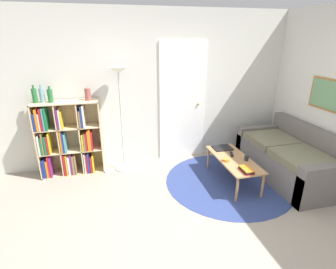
{
  "coord_description": "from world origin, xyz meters",
  "views": [
    {
      "loc": [
        -0.98,
        -2.11,
        2.16
      ],
      "look_at": [
        -0.13,
        1.25,
        0.85
      ],
      "focal_mm": 28.0,
      "sensor_mm": 36.0,
      "label": 1
    }
  ],
  "objects_px": {
    "vase_on_shelf": "(88,94)",
    "bottle_left": "(34,95)",
    "coffee_table": "(234,161)",
    "couch": "(291,159)",
    "cup": "(246,158)",
    "bottle_right": "(50,96)",
    "bookshelf": "(68,141)",
    "laptop": "(222,148)",
    "floor_lamp": "(119,87)",
    "bottle_middle": "(42,95)",
    "bowl": "(226,160)"
  },
  "relations": [
    {
      "from": "bowl",
      "to": "vase_on_shelf",
      "type": "relative_size",
      "value": 0.54
    },
    {
      "from": "vase_on_shelf",
      "to": "bottle_left",
      "type": "bearing_deg",
      "value": 178.92
    },
    {
      "from": "cup",
      "to": "bottle_left",
      "type": "bearing_deg",
      "value": 160.82
    },
    {
      "from": "couch",
      "to": "vase_on_shelf",
      "type": "height_order",
      "value": "vase_on_shelf"
    },
    {
      "from": "coffee_table",
      "to": "laptop",
      "type": "height_order",
      "value": "laptop"
    },
    {
      "from": "couch",
      "to": "cup",
      "type": "xyz_separation_m",
      "value": [
        -0.85,
        -0.06,
        0.14
      ]
    },
    {
      "from": "laptop",
      "to": "bottle_right",
      "type": "xyz_separation_m",
      "value": [
        -2.63,
        0.53,
        0.91
      ]
    },
    {
      "from": "bottle_left",
      "to": "vase_on_shelf",
      "type": "xyz_separation_m",
      "value": [
        0.76,
        -0.01,
        -0.02
      ]
    },
    {
      "from": "bottle_middle",
      "to": "laptop",
      "type": "bearing_deg",
      "value": -11.42
    },
    {
      "from": "bottle_left",
      "to": "bottle_right",
      "type": "bearing_deg",
      "value": -4.02
    },
    {
      "from": "bottle_left",
      "to": "coffee_table",
      "type": "bearing_deg",
      "value": -18.16
    },
    {
      "from": "coffee_table",
      "to": "bottle_middle",
      "type": "distance_m",
      "value": 3.08
    },
    {
      "from": "couch",
      "to": "vase_on_shelf",
      "type": "relative_size",
      "value": 9.4
    },
    {
      "from": "floor_lamp",
      "to": "couch",
      "type": "height_order",
      "value": "floor_lamp"
    },
    {
      "from": "bowl",
      "to": "cup",
      "type": "bearing_deg",
      "value": -9.6
    },
    {
      "from": "couch",
      "to": "bottle_middle",
      "type": "relative_size",
      "value": 6.7
    },
    {
      "from": "floor_lamp",
      "to": "vase_on_shelf",
      "type": "xyz_separation_m",
      "value": [
        -0.48,
        0.08,
        -0.11
      ]
    },
    {
      "from": "bookshelf",
      "to": "couch",
      "type": "xyz_separation_m",
      "value": [
        3.49,
        -0.97,
        -0.27
      ]
    },
    {
      "from": "bottle_right",
      "to": "vase_on_shelf",
      "type": "bearing_deg",
      "value": 0.11
    },
    {
      "from": "floor_lamp",
      "to": "vase_on_shelf",
      "type": "distance_m",
      "value": 0.5
    },
    {
      "from": "coffee_table",
      "to": "bowl",
      "type": "bearing_deg",
      "value": -160.63
    },
    {
      "from": "couch",
      "to": "coffee_table",
      "type": "relative_size",
      "value": 1.6
    },
    {
      "from": "floor_lamp",
      "to": "bottle_right",
      "type": "distance_m",
      "value": 1.03
    },
    {
      "from": "couch",
      "to": "laptop",
      "type": "bearing_deg",
      "value": 156.08
    },
    {
      "from": "floor_lamp",
      "to": "bottle_right",
      "type": "bearing_deg",
      "value": 175.33
    },
    {
      "from": "bowl",
      "to": "vase_on_shelf",
      "type": "distance_m",
      "value": 2.35
    },
    {
      "from": "floor_lamp",
      "to": "vase_on_shelf",
      "type": "relative_size",
      "value": 9.18
    },
    {
      "from": "couch",
      "to": "laptop",
      "type": "distance_m",
      "value": 1.11
    },
    {
      "from": "bottle_left",
      "to": "bottle_middle",
      "type": "bearing_deg",
      "value": 6.9
    },
    {
      "from": "coffee_table",
      "to": "bottle_left",
      "type": "distance_m",
      "value": 3.16
    },
    {
      "from": "bottle_middle",
      "to": "bottle_left",
      "type": "bearing_deg",
      "value": -173.1
    },
    {
      "from": "bowl",
      "to": "vase_on_shelf",
      "type": "xyz_separation_m",
      "value": [
        -1.94,
        0.98,
        0.9
      ]
    },
    {
      "from": "bowl",
      "to": "bottle_left",
      "type": "bearing_deg",
      "value": 159.78
    },
    {
      "from": "bookshelf",
      "to": "couch",
      "type": "bearing_deg",
      "value": -15.6
    },
    {
      "from": "bookshelf",
      "to": "bottle_left",
      "type": "distance_m",
      "value": 0.85
    },
    {
      "from": "bookshelf",
      "to": "coffee_table",
      "type": "relative_size",
      "value": 1.1
    },
    {
      "from": "laptop",
      "to": "bowl",
      "type": "xyz_separation_m",
      "value": [
        -0.15,
        -0.45,
        0.01
      ]
    },
    {
      "from": "laptop",
      "to": "bottle_left",
      "type": "distance_m",
      "value": 3.05
    },
    {
      "from": "coffee_table",
      "to": "laptop",
      "type": "bearing_deg",
      "value": 90.89
    },
    {
      "from": "cup",
      "to": "bottle_right",
      "type": "distance_m",
      "value": 3.1
    },
    {
      "from": "cup",
      "to": "vase_on_shelf",
      "type": "relative_size",
      "value": 0.41
    },
    {
      "from": "laptop",
      "to": "cup",
      "type": "xyz_separation_m",
      "value": [
        0.16,
        -0.5,
        0.03
      ]
    },
    {
      "from": "bottle_right",
      "to": "vase_on_shelf",
      "type": "relative_size",
      "value": 1.31
    },
    {
      "from": "laptop",
      "to": "coffee_table",
      "type": "bearing_deg",
      "value": -89.11
    },
    {
      "from": "bottle_middle",
      "to": "vase_on_shelf",
      "type": "bearing_deg",
      "value": -2.3
    },
    {
      "from": "bookshelf",
      "to": "bottle_right",
      "type": "height_order",
      "value": "bottle_right"
    },
    {
      "from": "floor_lamp",
      "to": "bowl",
      "type": "relative_size",
      "value": 17.04
    },
    {
      "from": "bottle_right",
      "to": "couch",
      "type": "bearing_deg",
      "value": -14.99
    },
    {
      "from": "bottle_left",
      "to": "vase_on_shelf",
      "type": "distance_m",
      "value": 0.76
    },
    {
      "from": "floor_lamp",
      "to": "bottle_middle",
      "type": "relative_size",
      "value": 6.54
    }
  ]
}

